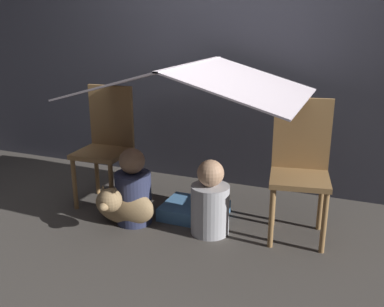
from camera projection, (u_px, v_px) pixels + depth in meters
name	position (u px, v px, depth m)	size (l,w,h in m)	color
ground_plane	(179.00, 233.00, 3.04)	(8.80, 8.80, 0.00)	#47423D
wall_back	(230.00, 45.00, 3.65)	(7.00, 0.05, 2.50)	#3D3D47
chair_left	(106.00, 141.00, 3.46)	(0.41, 0.41, 0.95)	olive
chair_right	(300.00, 164.00, 2.90)	(0.45, 0.45, 0.95)	olive
sheet_canopy	(192.00, 79.00, 2.95)	(1.56, 1.12, 0.23)	silver
person_front	(133.00, 191.00, 3.14)	(0.27, 0.27, 0.58)	#2D3351
person_second	(210.00, 202.00, 2.99)	(0.27, 0.27, 0.54)	#B2B2B7
dog	(122.00, 205.00, 3.11)	(0.48, 0.40, 0.37)	#9E7F56
floor_cushion	(194.00, 211.00, 3.29)	(0.47, 0.38, 0.10)	#4C7FB2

